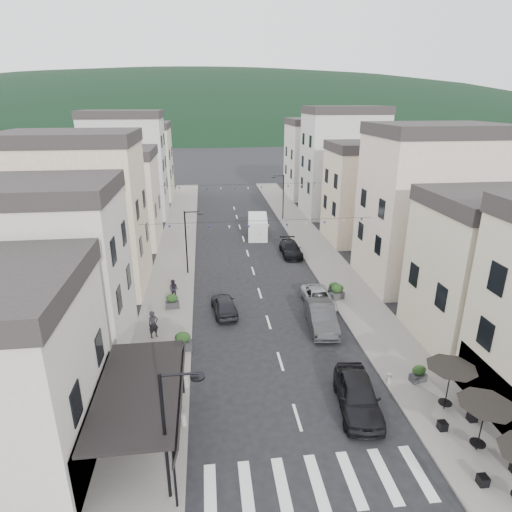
{
  "coord_description": "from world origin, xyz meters",
  "views": [
    {
      "loc": [
        -4.19,
        -11.26,
        15.22
      ],
      "look_at": [
        -0.37,
        20.55,
        3.5
      ],
      "focal_mm": 30.0,
      "sensor_mm": 36.0,
      "label": 1
    }
  ],
  "objects_px": {
    "parked_car_c": "(318,298)",
    "parked_car_d": "(291,249)",
    "delivery_van": "(258,225)",
    "pedestrian_a": "(153,324)",
    "parked_car_b": "(322,317)",
    "pedestrian_b": "(174,289)",
    "parked_car_e": "(224,305)",
    "parked_car_a": "(358,395)"
  },
  "relations": [
    {
      "from": "delivery_van",
      "to": "pedestrian_b",
      "type": "xyz_separation_m",
      "value": [
        -8.82,
        -16.35,
        -0.37
      ]
    },
    {
      "from": "parked_car_c",
      "to": "parked_car_d",
      "type": "relative_size",
      "value": 0.97
    },
    {
      "from": "parked_car_c",
      "to": "pedestrian_a",
      "type": "distance_m",
      "value": 12.8
    },
    {
      "from": "pedestrian_a",
      "to": "parked_car_a",
      "type": "bearing_deg",
      "value": -66.85
    },
    {
      "from": "parked_car_c",
      "to": "delivery_van",
      "type": "height_order",
      "value": "delivery_van"
    },
    {
      "from": "parked_car_e",
      "to": "pedestrian_a",
      "type": "relative_size",
      "value": 2.15
    },
    {
      "from": "parked_car_e",
      "to": "pedestrian_b",
      "type": "height_order",
      "value": "pedestrian_b"
    },
    {
      "from": "pedestrian_b",
      "to": "parked_car_e",
      "type": "bearing_deg",
      "value": -12.71
    },
    {
      "from": "delivery_van",
      "to": "pedestrian_a",
      "type": "xyz_separation_m",
      "value": [
        -9.8,
        -22.28,
        -0.22
      ]
    },
    {
      "from": "parked_car_b",
      "to": "delivery_van",
      "type": "bearing_deg",
      "value": 99.7
    },
    {
      "from": "parked_car_b",
      "to": "pedestrian_b",
      "type": "height_order",
      "value": "pedestrian_b"
    },
    {
      "from": "parked_car_b",
      "to": "pedestrian_a",
      "type": "height_order",
      "value": "pedestrian_a"
    },
    {
      "from": "parked_car_e",
      "to": "pedestrian_b",
      "type": "xyz_separation_m",
      "value": [
        -3.92,
        2.85,
        0.22
      ]
    },
    {
      "from": "parked_car_b",
      "to": "delivery_van",
      "type": "height_order",
      "value": "delivery_van"
    },
    {
      "from": "parked_car_d",
      "to": "pedestrian_b",
      "type": "height_order",
      "value": "pedestrian_b"
    },
    {
      "from": "parked_car_d",
      "to": "pedestrian_b",
      "type": "relative_size",
      "value": 2.97
    },
    {
      "from": "parked_car_d",
      "to": "delivery_van",
      "type": "bearing_deg",
      "value": 111.01
    },
    {
      "from": "parked_car_a",
      "to": "pedestrian_a",
      "type": "relative_size",
      "value": 2.63
    },
    {
      "from": "parked_car_e",
      "to": "pedestrian_b",
      "type": "relative_size",
      "value": 2.56
    },
    {
      "from": "pedestrian_b",
      "to": "pedestrian_a",
      "type": "bearing_deg",
      "value": -76.13
    },
    {
      "from": "parked_car_a",
      "to": "pedestrian_b",
      "type": "height_order",
      "value": "pedestrian_b"
    },
    {
      "from": "parked_car_c",
      "to": "parked_car_a",
      "type": "bearing_deg",
      "value": -94.72
    },
    {
      "from": "pedestrian_b",
      "to": "delivery_van",
      "type": "bearing_deg",
      "value": 84.92
    },
    {
      "from": "parked_car_c",
      "to": "parked_car_e",
      "type": "xyz_separation_m",
      "value": [
        -7.38,
        -0.48,
        0.06
      ]
    },
    {
      "from": "parked_car_d",
      "to": "parked_car_e",
      "type": "relative_size",
      "value": 1.16
    },
    {
      "from": "pedestrian_a",
      "to": "pedestrian_b",
      "type": "bearing_deg",
      "value": 50.56
    },
    {
      "from": "parked_car_c",
      "to": "parked_car_d",
      "type": "xyz_separation_m",
      "value": [
        0.12,
        11.68,
        0.05
      ]
    },
    {
      "from": "parked_car_b",
      "to": "parked_car_e",
      "type": "xyz_separation_m",
      "value": [
        -6.7,
        2.97,
        -0.14
      ]
    },
    {
      "from": "parked_car_a",
      "to": "pedestrian_a",
      "type": "height_order",
      "value": "pedestrian_a"
    },
    {
      "from": "parked_car_c",
      "to": "pedestrian_a",
      "type": "bearing_deg",
      "value": -163.61
    },
    {
      "from": "parked_car_a",
      "to": "parked_car_b",
      "type": "xyz_separation_m",
      "value": [
        0.36,
        8.52,
        -0.02
      ]
    },
    {
      "from": "parked_car_d",
      "to": "delivery_van",
      "type": "xyz_separation_m",
      "value": [
        -2.6,
        7.05,
        0.6
      ]
    },
    {
      "from": "parked_car_c",
      "to": "parked_car_e",
      "type": "relative_size",
      "value": 1.12
    },
    {
      "from": "parked_car_a",
      "to": "parked_car_e",
      "type": "xyz_separation_m",
      "value": [
        -6.34,
        11.49,
        -0.15
      ]
    },
    {
      "from": "parked_car_c",
      "to": "pedestrian_b",
      "type": "bearing_deg",
      "value": 168.43
    },
    {
      "from": "parked_car_a",
      "to": "parked_car_d",
      "type": "relative_size",
      "value": 1.05
    },
    {
      "from": "parked_car_d",
      "to": "parked_car_a",
      "type": "bearing_deg",
      "value": -92.06
    },
    {
      "from": "parked_car_a",
      "to": "pedestrian_a",
      "type": "bearing_deg",
      "value": 151.01
    },
    {
      "from": "pedestrian_a",
      "to": "pedestrian_b",
      "type": "xyz_separation_m",
      "value": [
        0.98,
        5.92,
        -0.15
      ]
    },
    {
      "from": "parked_car_b",
      "to": "parked_car_c",
      "type": "relative_size",
      "value": 1.11
    },
    {
      "from": "parked_car_b",
      "to": "pedestrian_a",
      "type": "bearing_deg",
      "value": -174.45
    },
    {
      "from": "parked_car_a",
      "to": "parked_car_b",
      "type": "height_order",
      "value": "parked_car_a"
    }
  ]
}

